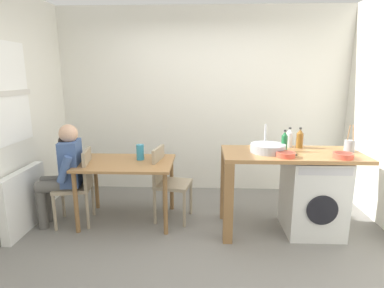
{
  "coord_description": "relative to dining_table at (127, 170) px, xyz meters",
  "views": [
    {
      "loc": [
        0.02,
        -2.92,
        1.75
      ],
      "look_at": [
        -0.11,
        0.45,
        0.99
      ],
      "focal_mm": 29.0,
      "sensor_mm": 36.0,
      "label": 1
    }
  ],
  "objects": [
    {
      "name": "chair_person_seat",
      "position": [
        -0.55,
        -0.09,
        -0.14
      ],
      "size": [
        0.46,
        0.46,
        0.9
      ],
      "rotation": [
        0.0,
        0.0,
        1.75
      ],
      "color": "gray",
      "rests_on": "ground_plane"
    },
    {
      "name": "colander",
      "position": [
        2.33,
        -0.4,
        0.31
      ],
      "size": [
        0.2,
        0.2,
        0.06
      ],
      "color": "#D84C38",
      "rests_on": "kitchen_counter"
    },
    {
      "name": "wall_back",
      "position": [
        0.9,
        1.18,
        0.71
      ],
      "size": [
        4.6,
        0.1,
        2.7
      ],
      "primitive_type": "cube",
      "color": "silver",
      "rests_on": "ground_plane"
    },
    {
      "name": "bottle_squat_brown",
      "position": [
        1.91,
        0.08,
        0.38
      ],
      "size": [
        0.07,
        0.07,
        0.23
      ],
      "color": "silver",
      "rests_on": "kitchen_counter"
    },
    {
      "name": "chair_opposite",
      "position": [
        0.48,
        0.06,
        -0.14
      ],
      "size": [
        0.46,
        0.46,
        0.9
      ],
      "rotation": [
        0.0,
        0.0,
        -1.74
      ],
      "color": "gray",
      "rests_on": "ground_plane"
    },
    {
      "name": "kitchen_counter",
      "position": [
        1.67,
        -0.18,
        0.12
      ],
      "size": [
        1.5,
        0.68,
        0.92
      ],
      "color": "#9E7042",
      "rests_on": "ground_plane"
    },
    {
      "name": "washing_machine",
      "position": [
        2.14,
        -0.18,
        -0.21
      ],
      "size": [
        0.6,
        0.61,
        0.86
      ],
      "color": "silver",
      "rests_on": "ground_plane"
    },
    {
      "name": "radiator",
      "position": [
        -1.12,
        -0.27,
        -0.29
      ],
      "size": [
        0.1,
        0.8,
        0.7
      ],
      "primitive_type": "cube",
      "color": "white",
      "rests_on": "ground_plane"
    },
    {
      "name": "bottle_clear_small",
      "position": [
        2.02,
        0.04,
        0.38
      ],
      "size": [
        0.08,
        0.08,
        0.24
      ],
      "color": "brown",
      "rests_on": "kitchen_counter"
    },
    {
      "name": "mixing_bowl",
      "position": [
        1.76,
        -0.38,
        0.31
      ],
      "size": [
        0.19,
        0.19,
        0.05
      ],
      "color": "#D84C38",
      "rests_on": "kitchen_counter"
    },
    {
      "name": "vase",
      "position": [
        0.15,
        0.1,
        0.19
      ],
      "size": [
        0.09,
        0.09,
        0.19
      ],
      "primitive_type": "cylinder",
      "color": "teal",
      "rests_on": "dining_table"
    },
    {
      "name": "tap",
      "position": [
        1.61,
        -0.0,
        0.42
      ],
      "size": [
        0.02,
        0.02,
        0.28
      ],
      "primitive_type": "cylinder",
      "color": "#B2B2B7",
      "rests_on": "kitchen_counter"
    },
    {
      "name": "utensil_crock",
      "position": [
        2.51,
        -0.13,
        0.35
      ],
      "size": [
        0.11,
        0.11,
        0.3
      ],
      "color": "gray",
      "rests_on": "kitchen_counter"
    },
    {
      "name": "sink_basin",
      "position": [
        1.61,
        -0.18,
        0.32
      ],
      "size": [
        0.38,
        0.38,
        0.09
      ],
      "primitive_type": "cylinder",
      "color": "#9EA0A5",
      "rests_on": "kitchen_counter"
    },
    {
      "name": "ground_plane",
      "position": [
        0.9,
        -0.57,
        -0.64
      ],
      "size": [
        5.46,
        5.46,
        0.0
      ],
      "primitive_type": "plane",
      "color": "slate"
    },
    {
      "name": "bottle_tall_green",
      "position": [
        1.8,
        -0.12,
        0.38
      ],
      "size": [
        0.07,
        0.07,
        0.24
      ],
      "color": "#19592D",
      "rests_on": "kitchen_counter"
    },
    {
      "name": "seated_person",
      "position": [
        -0.71,
        -0.12,
        0.03
      ],
      "size": [
        0.53,
        0.53,
        1.2
      ],
      "rotation": [
        0.0,
        0.0,
        1.75
      ],
      "color": "#595651",
      "rests_on": "ground_plane"
    },
    {
      "name": "scissors",
      "position": [
        1.83,
        -0.28,
        0.28
      ],
      "size": [
        0.15,
        0.06,
        0.01
      ],
      "color": "#B2B2B7",
      "rests_on": "kitchen_counter"
    },
    {
      "name": "dining_table",
      "position": [
        0.0,
        0.0,
        0.0
      ],
      "size": [
        1.1,
        0.76,
        0.74
      ],
      "color": "#9E7042",
      "rests_on": "ground_plane"
    }
  ]
}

